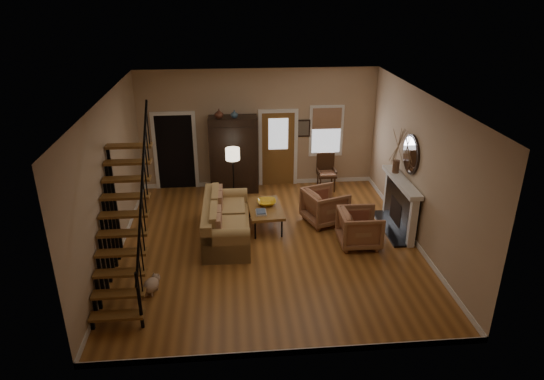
{
  "coord_description": "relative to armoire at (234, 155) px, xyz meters",
  "views": [
    {
      "loc": [
        -0.79,
        -9.38,
        5.39
      ],
      "look_at": [
        0.1,
        0.4,
        1.15
      ],
      "focal_mm": 32.0,
      "sensor_mm": 36.0,
      "label": 1
    }
  ],
  "objects": [
    {
      "name": "floor_lamp",
      "position": [
        -0.03,
        -1.01,
        -0.27
      ],
      "size": [
        0.39,
        0.39,
        1.56
      ],
      "primitive_type": null,
      "rotation": [
        0.0,
        0.0,
        0.1
      ],
      "color": "black",
      "rests_on": "ground"
    },
    {
      "name": "vase_a",
      "position": [
        -0.35,
        -0.1,
        1.17
      ],
      "size": [
        0.24,
        0.24,
        0.25
      ],
      "primitive_type": "imported",
      "color": "#4C2619",
      "rests_on": "armoire"
    },
    {
      "name": "armoire",
      "position": [
        0.0,
        0.0,
        0.0
      ],
      "size": [
        1.3,
        0.6,
        2.1
      ],
      "primitive_type": null,
      "color": "black",
      "rests_on": "ground"
    },
    {
      "name": "books",
      "position": [
        0.56,
        -2.57,
        -0.52
      ],
      "size": [
        0.24,
        0.33,
        0.06
      ],
      "primitive_type": null,
      "color": "beige",
      "rests_on": "coffee_table"
    },
    {
      "name": "fireplace",
      "position": [
        3.83,
        -2.65,
        -0.31
      ],
      "size": [
        0.33,
        1.95,
        2.3
      ],
      "color": "black",
      "rests_on": "ground"
    },
    {
      "name": "armchair_right",
      "position": [
        2.13,
        -2.16,
        -0.63
      ],
      "size": [
        1.17,
        1.15,
        0.85
      ],
      "primitive_type": "imported",
      "rotation": [
        0.0,
        0.0,
        1.9
      ],
      "color": "brown",
      "rests_on": "ground"
    },
    {
      "name": "coffee_table",
      "position": [
        0.68,
        -2.27,
        -0.8
      ],
      "size": [
        0.84,
        1.35,
        0.5
      ],
      "primitive_type": null,
      "rotation": [
        0.0,
        0.0,
        0.06
      ],
      "color": "brown",
      "rests_on": "ground"
    },
    {
      "name": "armchair_left",
      "position": [
        2.68,
        -3.32,
        -0.64
      ],
      "size": [
        0.91,
        0.89,
        0.82
      ],
      "primitive_type": "imported",
      "rotation": [
        0.0,
        0.0,
        1.56
      ],
      "color": "brown",
      "rests_on": "ground"
    },
    {
      "name": "bowl",
      "position": [
        0.73,
        -2.12,
        -0.49
      ],
      "size": [
        0.45,
        0.45,
        0.11
      ],
      "primitive_type": "imported",
      "color": "gold",
      "rests_on": "coffee_table"
    },
    {
      "name": "room",
      "position": [
        0.29,
        -1.39,
        0.46
      ],
      "size": [
        7.0,
        7.33,
        3.3
      ],
      "color": "#9B5D27",
      "rests_on": "ground"
    },
    {
      "name": "sofa",
      "position": [
        -0.23,
        -2.73,
        -0.62
      ],
      "size": [
        1.04,
        2.35,
        0.87
      ],
      "primitive_type": null,
      "rotation": [
        0.0,
        0.0,
        -0.02
      ],
      "color": "#A8834C",
      "rests_on": "ground"
    },
    {
      "name": "dog",
      "position": [
        -1.65,
        -4.77,
        -0.89
      ],
      "size": [
        0.39,
        0.49,
        0.32
      ],
      "primitive_type": null,
      "rotation": [
        0.0,
        0.0,
        -0.35
      ],
      "color": "tan",
      "rests_on": "ground"
    },
    {
      "name": "side_chair",
      "position": [
        2.55,
        -0.2,
        -0.54
      ],
      "size": [
        0.54,
        0.54,
        1.02
      ],
      "primitive_type": null,
      "color": "#3E2513",
      "rests_on": "ground"
    },
    {
      "name": "vase_b",
      "position": [
        0.05,
        -0.1,
        1.16
      ],
      "size": [
        0.2,
        0.2,
        0.21
      ],
      "primitive_type": "imported",
      "color": "#334C60",
      "rests_on": "armoire"
    },
    {
      "name": "staircase",
      "position": [
        -2.08,
        -4.45,
        0.55
      ],
      "size": [
        0.94,
        2.8,
        3.2
      ],
      "primitive_type": null,
      "color": "brown",
      "rests_on": "ground"
    }
  ]
}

